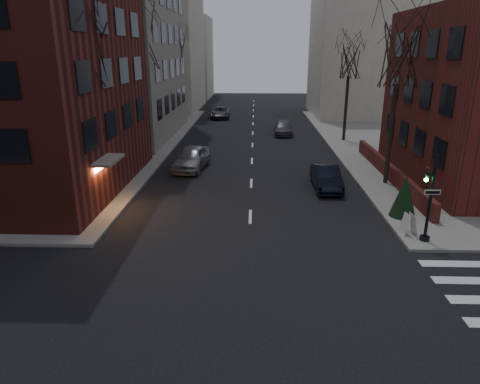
% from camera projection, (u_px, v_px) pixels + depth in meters
% --- Properties ---
extents(ground, '(160.00, 160.00, 0.00)m').
position_uv_depth(ground, '(245.00, 384.00, 11.33)').
color(ground, black).
rests_on(ground, ground).
extents(low_wall_right, '(0.35, 16.00, 1.00)m').
position_uv_depth(low_wall_right, '(389.00, 171.00, 28.84)').
color(low_wall_right, '#5A1C1A').
rests_on(low_wall_right, sidewalk_far_right).
extents(building_distant_la, '(14.00, 16.00, 18.00)m').
position_uv_depth(building_distant_la, '(149.00, 45.00, 61.10)').
color(building_distant_la, beige).
rests_on(building_distant_la, ground).
extents(building_distant_ra, '(14.00, 14.00, 16.00)m').
position_uv_depth(building_distant_ra, '(369.00, 53.00, 55.72)').
color(building_distant_ra, beige).
rests_on(building_distant_ra, ground).
extents(building_distant_lb, '(10.00, 12.00, 14.00)m').
position_uv_depth(building_distant_lb, '(183.00, 58.00, 77.79)').
color(building_distant_lb, beige).
rests_on(building_distant_lb, ground).
extents(traffic_signal, '(0.76, 0.44, 4.00)m').
position_uv_depth(traffic_signal, '(428.00, 204.00, 19.00)').
color(traffic_signal, black).
rests_on(traffic_signal, sidewalk_far_right).
extents(tree_left_a, '(4.18, 4.18, 10.26)m').
position_uv_depth(tree_left_a, '(83.00, 49.00, 22.20)').
color(tree_left_a, '#2D231C').
rests_on(tree_left_a, sidewalk_far_left).
extents(tree_left_b, '(4.40, 4.40, 10.80)m').
position_uv_depth(tree_left_b, '(141.00, 43.00, 33.44)').
color(tree_left_b, '#2D231C').
rests_on(tree_left_b, sidewalk_far_left).
extents(tree_left_c, '(3.96, 3.96, 9.72)m').
position_uv_depth(tree_left_c, '(174.00, 54.00, 46.99)').
color(tree_left_c, '#2D231C').
rests_on(tree_left_c, sidewalk_far_left).
extents(tree_right_a, '(3.96, 3.96, 9.72)m').
position_uv_depth(tree_right_a, '(399.00, 57.00, 25.57)').
color(tree_right_a, '#2D231C').
rests_on(tree_right_a, sidewalk_far_right).
extents(tree_right_b, '(3.74, 3.74, 9.18)m').
position_uv_depth(tree_right_b, '(350.00, 59.00, 38.98)').
color(tree_right_b, '#2D231C').
rests_on(tree_right_b, sidewalk_far_right).
extents(streetlamp_near, '(0.36, 0.36, 6.28)m').
position_uv_depth(streetlamp_near, '(140.00, 110.00, 31.11)').
color(streetlamp_near, black).
rests_on(streetlamp_near, sidewalk_far_left).
extents(streetlamp_far, '(0.36, 0.36, 6.28)m').
position_uv_depth(streetlamp_far, '(183.00, 87.00, 50.07)').
color(streetlamp_far, black).
rests_on(streetlamp_far, sidewalk_far_left).
extents(parked_sedan, '(1.58, 4.46, 1.47)m').
position_uv_depth(parked_sedan, '(326.00, 177.00, 27.09)').
color(parked_sedan, black).
rests_on(parked_sedan, ground).
extents(car_lane_silver, '(2.63, 5.21, 1.70)m').
position_uv_depth(car_lane_silver, '(192.00, 158.00, 31.47)').
color(car_lane_silver, '#999A9E').
rests_on(car_lane_silver, ground).
extents(car_lane_gray, '(2.02, 4.69, 1.34)m').
position_uv_depth(car_lane_gray, '(283.00, 128.00, 44.50)').
color(car_lane_gray, '#3F3F44').
rests_on(car_lane_gray, ground).
extents(car_lane_far, '(2.53, 5.19, 1.42)m').
position_uv_depth(car_lane_far, '(220.00, 112.00, 55.26)').
color(car_lane_far, '#3F3E44').
rests_on(car_lane_far, ground).
extents(sandwich_board, '(0.53, 0.68, 1.01)m').
position_uv_depth(sandwich_board, '(409.00, 224.00, 20.08)').
color(sandwich_board, silver).
rests_on(sandwich_board, sidewalk_far_right).
extents(evergreen_shrub, '(1.62, 1.62, 2.23)m').
position_uv_depth(evergreen_shrub, '(404.00, 196.00, 22.04)').
color(evergreen_shrub, black).
rests_on(evergreen_shrub, sidewalk_far_right).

